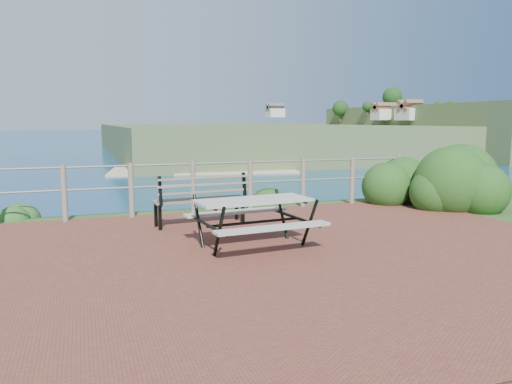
% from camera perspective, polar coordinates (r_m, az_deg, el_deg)
% --- Properties ---
extents(ground, '(10.00, 7.00, 0.12)m').
position_cam_1_polar(ground, '(6.50, -0.77, -7.72)').
color(ground, brown).
rests_on(ground, ground).
extents(ocean, '(1200.00, 1200.00, 0.00)m').
position_cam_1_polar(ocean, '(205.95, -18.99, 7.19)').
color(ocean, '#145779').
rests_on(ocean, ground).
extents(safety_railing, '(9.40, 0.10, 1.00)m').
position_cam_1_polar(safety_railing, '(9.57, -7.20, 0.84)').
color(safety_railing, '#6B5B4C').
rests_on(safety_railing, ground).
extents(distant_bay, '(290.00, 232.36, 24.00)m').
position_cam_1_polar(distant_bay, '(272.29, 20.78, 6.91)').
color(distant_bay, '#495F2F').
rests_on(distant_bay, ground).
extents(picnic_table, '(1.66, 1.39, 0.68)m').
position_cam_1_polar(picnic_table, '(6.98, -0.32, -2.94)').
color(picnic_table, '#9A968A').
rests_on(picnic_table, ground).
extents(park_bench, '(1.60, 0.52, 0.89)m').
position_cam_1_polar(park_bench, '(8.49, -6.44, 0.02)').
color(park_bench, brown).
rests_on(park_bench, ground).
extents(shrub_right_front, '(1.52, 1.52, 2.15)m').
position_cam_1_polar(shrub_right_front, '(10.83, 22.36, -1.93)').
color(shrub_right_front, '#1D3B12').
rests_on(shrub_right_front, ground).
extents(shrub_right_edge, '(1.18, 1.18, 1.68)m').
position_cam_1_polar(shrub_right_edge, '(11.59, 15.04, -0.97)').
color(shrub_right_edge, '#1D3B12').
rests_on(shrub_right_edge, ground).
extents(shrub_lip_west, '(0.67, 0.67, 0.38)m').
position_cam_1_polar(shrub_lip_west, '(10.33, -26.06, -2.60)').
color(shrub_lip_west, '#245520').
rests_on(shrub_lip_west, ground).
extents(shrub_lip_east, '(0.79, 0.79, 0.54)m').
position_cam_1_polar(shrub_lip_east, '(10.84, 1.19, -1.31)').
color(shrub_lip_east, '#1D3B12').
rests_on(shrub_lip_east, ground).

